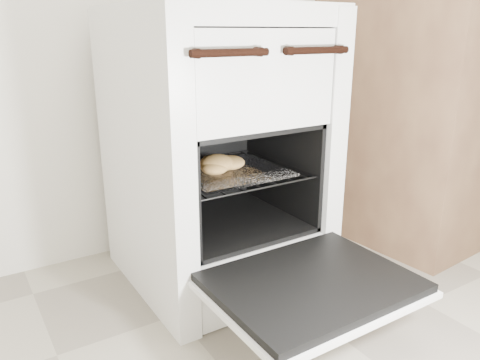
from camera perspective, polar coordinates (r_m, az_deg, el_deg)
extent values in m
cube|color=silver|center=(1.49, -3.07, 3.52)|extent=(0.56, 0.59, 0.85)
cylinder|color=black|center=(1.10, -1.17, 15.25)|extent=(0.20, 0.02, 0.02)
cylinder|color=black|center=(1.26, 9.40, 15.33)|extent=(0.20, 0.02, 0.02)
cube|color=black|center=(1.20, 8.74, -12.28)|extent=(0.48, 0.37, 0.02)
cube|color=silver|center=(1.21, 8.70, -12.96)|extent=(0.50, 0.39, 0.01)
cylinder|color=black|center=(1.35, -8.89, -0.31)|extent=(0.01, 0.39, 0.01)
cylinder|color=black|center=(1.54, 4.80, 2.13)|extent=(0.01, 0.39, 0.01)
cylinder|color=black|center=(1.29, 2.65, -1.01)|extent=(0.40, 0.01, 0.01)
cylinder|color=black|center=(1.59, -5.01, 2.62)|extent=(0.40, 0.01, 0.01)
cylinder|color=black|center=(1.36, -7.64, -0.09)|extent=(0.01, 0.37, 0.01)
cylinder|color=black|center=(1.39, -5.55, 0.29)|extent=(0.01, 0.37, 0.01)
cylinder|color=black|center=(1.41, -3.53, 0.65)|extent=(0.01, 0.37, 0.01)
cylinder|color=black|center=(1.44, -1.58, 1.00)|extent=(0.01, 0.37, 0.01)
cylinder|color=black|center=(1.46, 0.29, 1.33)|extent=(0.01, 0.37, 0.01)
cylinder|color=black|center=(1.49, 2.09, 1.65)|extent=(0.01, 0.37, 0.01)
cylinder|color=black|center=(1.53, 3.83, 1.96)|extent=(0.01, 0.37, 0.01)
cube|color=white|center=(1.42, -1.20, 1.03)|extent=(0.32, 0.28, 0.01)
ellipsoid|color=tan|center=(1.43, -1.39, 2.15)|extent=(0.14, 0.14, 0.04)
ellipsoid|color=tan|center=(1.40, -2.85, 2.08)|extent=(0.12, 0.12, 0.05)
ellipsoid|color=tan|center=(1.44, -7.11, 2.20)|extent=(0.12, 0.12, 0.04)
ellipsoid|color=tan|center=(1.38, -3.12, 1.49)|extent=(0.11, 0.11, 0.04)
cube|color=brown|center=(2.13, 23.47, 7.40)|extent=(0.97, 0.69, 0.93)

